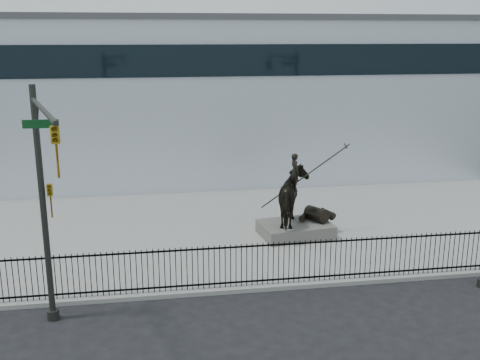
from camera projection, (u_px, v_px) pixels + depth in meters
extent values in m
plane|color=black|center=(282.00, 305.00, 17.75)|extent=(120.00, 120.00, 0.00)
cube|color=gray|center=(245.00, 229.00, 24.42)|extent=(30.00, 12.00, 0.15)
cube|color=silver|center=(211.00, 95.00, 35.72)|extent=(44.00, 14.00, 9.00)
cube|color=black|center=(274.00, 280.00, 18.87)|extent=(22.00, 0.05, 0.05)
cube|color=black|center=(274.00, 245.00, 18.55)|extent=(22.00, 0.05, 0.05)
cube|color=black|center=(274.00, 263.00, 18.71)|extent=(22.00, 0.03, 1.50)
cube|color=#53514C|center=(295.00, 229.00, 23.38)|extent=(3.11, 2.34, 0.54)
imported|color=black|center=(296.00, 197.00, 23.02)|extent=(2.23, 2.51, 2.29)
imported|color=black|center=(295.00, 172.00, 22.73)|extent=(0.44, 0.61, 1.55)
cylinder|color=black|center=(304.00, 177.00, 22.91)|extent=(3.65, 0.55, 2.33)
cylinder|color=#272A24|center=(53.00, 315.00, 16.83)|extent=(0.36, 0.36, 0.30)
cylinder|color=#272A24|center=(43.00, 208.00, 15.99)|extent=(0.18, 0.18, 7.00)
cylinder|color=#272A24|center=(42.00, 109.00, 13.26)|extent=(1.47, 4.84, 0.12)
imported|color=#BC9114|center=(57.00, 152.00, 11.48)|extent=(0.18, 0.22, 1.10)
imported|color=#BC9114|center=(51.00, 201.00, 15.97)|extent=(0.16, 0.20, 1.00)
cube|color=#0C3F19|center=(41.00, 124.00, 14.24)|extent=(0.90, 0.03, 0.22)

